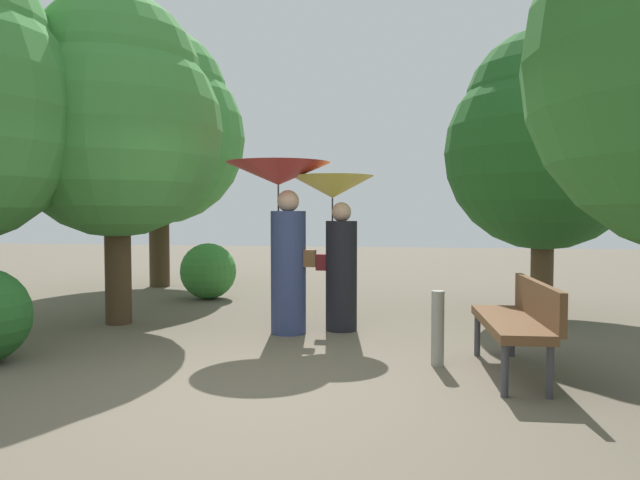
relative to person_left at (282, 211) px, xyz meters
name	(u,v)px	position (x,y,z in m)	size (l,w,h in m)	color
ground_plane	(269,387)	(0.37, -2.15, -1.45)	(40.00, 40.00, 0.00)	brown
person_left	(282,211)	(0.00, 0.00, 0.00)	(1.24, 1.24, 2.03)	navy
person_right	(336,224)	(0.61, 0.28, -0.15)	(1.01, 1.01, 1.88)	black
park_bench	(519,317)	(2.47, -1.43, -0.94)	(0.57, 1.52, 0.83)	#38383D
tree_near_right	(544,138)	(3.31, 1.70, 1.01)	(2.70, 2.70, 3.96)	#4C3823
tree_mid_left	(158,125)	(-3.36, 3.93, 1.68)	(3.34, 3.34, 4.99)	#42301E
tree_far_back	(116,115)	(-2.23, 0.23, 1.24)	(2.72, 2.72, 4.23)	#42301E
bush_path_right	(208,271)	(-1.85, 2.50, -0.99)	(0.93, 0.93, 0.93)	#387F33
path_marker_post	(438,328)	(1.77, -1.22, -1.10)	(0.12, 0.12, 0.70)	gray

